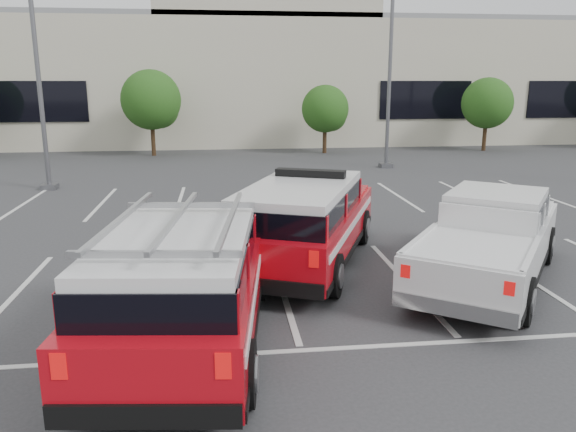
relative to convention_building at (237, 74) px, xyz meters
name	(u,v)px	position (x,y,z in m)	size (l,w,h in m)	color
ground	(282,287)	(-0.18, -31.86, -4.72)	(120.00, 120.00, 0.00)	#333335
stall_markings	(264,231)	(-0.18, -27.36, -4.71)	(23.00, 15.00, 0.01)	silver
convention_building	(237,74)	(0.00, 0.00, 0.00)	(60.00, 16.99, 13.20)	beige
tree_mid_left	(153,102)	(-5.09, -9.82, -1.68)	(3.37, 3.37, 4.85)	#3F2B19
tree_mid_right	(326,110)	(4.91, -9.82, -2.22)	(2.77, 2.77, 3.99)	#3F2B19
tree_right	(488,105)	(14.91, -9.82, -1.95)	(3.07, 3.07, 4.42)	#3F2B19
light_pole_left	(36,54)	(-8.18, -19.86, 0.47)	(0.90, 0.60, 10.24)	#59595E
light_pole_mid	(390,60)	(6.82, -15.86, 0.47)	(0.90, 0.60, 10.24)	#59595E
fire_chief_suv	(305,228)	(0.53, -30.37, -3.83)	(4.44, 6.56, 2.17)	#B10812
white_pickup	(489,247)	(4.28, -31.97, -3.97)	(5.34, 6.21, 1.89)	silver
ladder_suv	(185,293)	(-2.00, -34.30, -3.80)	(2.93, 6.03, 2.29)	#B10812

